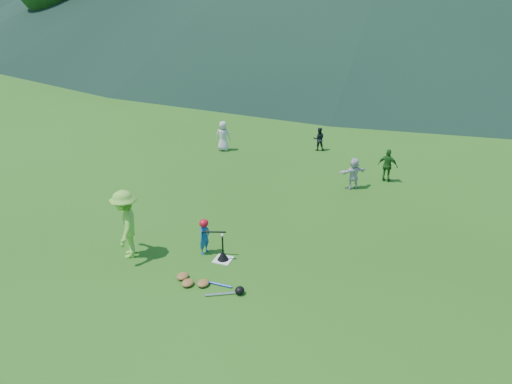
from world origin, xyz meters
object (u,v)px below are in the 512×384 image
fielder_a (223,136)px  fielder_b (319,139)px  home_plate (223,260)px  batting_tee (223,256)px  fielder_d (354,173)px  equipment_pile (203,283)px  fielder_c (388,166)px  batter_child (204,237)px  adult_coach (126,224)px

fielder_a → fielder_b: 3.99m
home_plate → fielder_a: size_ratio=0.36×
fielder_b → batting_tee: (-0.27, -9.40, -0.36)m
home_plate → fielder_d: 6.33m
batting_tee → equipment_pile: (0.01, -1.23, -0.06)m
fielder_b → fielder_d: fielder_d is taller
fielder_a → fielder_d: (5.80, -2.14, -0.07)m
home_plate → equipment_pile: size_ratio=0.25×
fielder_c → equipment_pile: bearing=75.2°
home_plate → batter_child: (-0.59, 0.17, 0.48)m
fielder_d → batting_tee: size_ratio=1.64×
batter_child → fielder_d: 6.40m
home_plate → fielder_d: fielder_d is taller
adult_coach → batting_tee: 2.63m
batter_child → fielder_b: fielder_b is taller
fielder_b → equipment_pile: (-0.26, -10.63, -0.42)m
home_plate → batting_tee: bearing=0.0°
home_plate → adult_coach: size_ratio=0.24×
fielder_c → fielder_a: bearing=-1.6°
adult_coach → fielder_a: (-1.04, 8.64, -0.30)m
adult_coach → fielder_c: bearing=115.1°
batter_child → fielder_a: (-2.87, 7.83, 0.14)m
home_plate → fielder_c: (3.35, 6.90, 0.59)m
fielder_d → fielder_c: bearing=-173.3°
adult_coach → fielder_d: (4.76, 6.50, -0.37)m
batter_child → batting_tee: batter_child is taller
fielder_a → fielder_c: size_ratio=1.05×
home_plate → adult_coach: 2.67m
fielder_a → fielder_b: fielder_a is taller
fielder_c → equipment_pile: size_ratio=0.67×
fielder_a → batting_tee: fielder_a is taller
fielder_a → fielder_d: fielder_a is taller
fielder_a → fielder_c: fielder_a is taller
home_plate → fielder_a: (-3.47, 8.00, 0.62)m
home_plate → fielder_b: (0.27, 9.40, 0.48)m
fielder_a → equipment_pile: (3.48, -9.23, -0.56)m
batting_tee → fielder_c: bearing=64.1°
adult_coach → fielder_a: adult_coach is taller
fielder_c → batting_tee: fielder_c is taller
home_plate → equipment_pile: 1.23m
adult_coach → equipment_pile: (2.44, -0.59, -0.86)m
fielder_b → equipment_pile: fielder_b is taller
fielder_c → fielder_d: fielder_c is taller
fielder_a → fielder_c: bearing=162.0°
home_plate → batting_tee: (0.00, 0.00, 0.12)m
adult_coach → home_plate: bearing=77.3°
batting_tee → fielder_b: bearing=88.4°
fielder_b → adult_coach: bearing=55.5°
home_plate → equipment_pile: equipment_pile is taller
fielder_b → batting_tee: 9.41m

